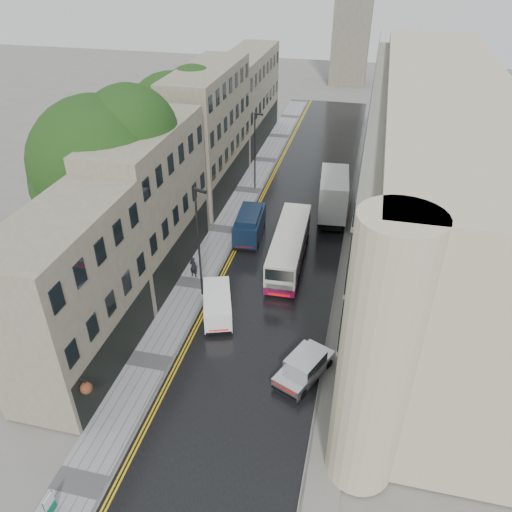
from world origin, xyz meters
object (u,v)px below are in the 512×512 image
at_px(silver_hatchback, 278,375).
at_px(pedestrian, 193,267).
at_px(tree_near, 104,187).
at_px(white_lorry, 320,202).
at_px(lamp_post_near, 199,245).
at_px(tree_far, 174,136).
at_px(estate_sign, 50,505).
at_px(white_van, 205,320).
at_px(navy_van, 235,234).
at_px(cream_bus, 270,265).
at_px(lamp_post_far, 255,152).

distance_m(silver_hatchback, pedestrian, 12.34).
bearing_deg(tree_near, white_lorry, 36.17).
bearing_deg(lamp_post_near, silver_hatchback, -27.84).
height_order(tree_far, white_lorry, tree_far).
height_order(pedestrian, estate_sign, pedestrian).
distance_m(tree_near, white_lorry, 18.62).
relative_size(white_van, navy_van, 0.82).
height_order(navy_van, estate_sign, navy_van).
bearing_deg(tree_near, cream_bus, 4.69).
distance_m(silver_hatchback, white_van, 6.52).
xyz_separation_m(tree_near, white_van, (9.11, -5.61, -5.98)).
bearing_deg(lamp_post_near, tree_far, 133.72).
bearing_deg(tree_near, navy_van, 31.22).
bearing_deg(white_van, pedestrian, 97.80).
distance_m(tree_near, navy_van, 11.11).
bearing_deg(navy_van, pedestrian, -114.92).
bearing_deg(lamp_post_far, estate_sign, -83.08).
xyz_separation_m(tree_near, estate_sign, (6.16, -18.98, -6.29)).
xyz_separation_m(tree_far, lamp_post_far, (6.93, 3.35, -2.24)).
bearing_deg(navy_van, silver_hatchback, -69.27).
relative_size(tree_far, estate_sign, 11.66).
relative_size(tree_near, tree_far, 1.11).
bearing_deg(estate_sign, cream_bus, 77.51).
bearing_deg(tree_far, lamp_post_far, 25.83).
relative_size(white_lorry, lamp_post_far, 1.04).
height_order(white_lorry, silver_hatchback, white_lorry).
bearing_deg(pedestrian, lamp_post_near, 134.58).
bearing_deg(tree_near, silver_hatchback, -31.77).
height_order(silver_hatchback, pedestrian, pedestrian).
height_order(white_van, lamp_post_near, lamp_post_near).
distance_m(white_lorry, pedestrian, 13.44).
relative_size(cream_bus, navy_van, 1.95).
relative_size(tree_near, white_lorry, 1.72).
bearing_deg(lamp_post_near, white_van, -50.52).
bearing_deg(estate_sign, white_lorry, 78.09).
bearing_deg(tree_far, white_van, -64.67).
bearing_deg(white_lorry, silver_hatchback, -94.31).
relative_size(cream_bus, lamp_post_far, 1.29).
bearing_deg(silver_hatchback, estate_sign, -106.81).
distance_m(tree_far, cream_bus, 17.47).
distance_m(tree_far, pedestrian, 15.22).
bearing_deg(tree_near, tree_far, 88.68).
bearing_deg(navy_van, tree_far, 130.62).
distance_m(cream_bus, lamp_post_near, 6.04).
height_order(tree_near, cream_bus, tree_near).
height_order(tree_near, estate_sign, tree_near).
relative_size(silver_hatchback, navy_van, 0.81).
bearing_deg(tree_near, lamp_post_far, 66.15).
xyz_separation_m(white_lorry, lamp_post_near, (-6.87, -12.58, 2.19)).
relative_size(navy_van, lamp_post_far, 0.66).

